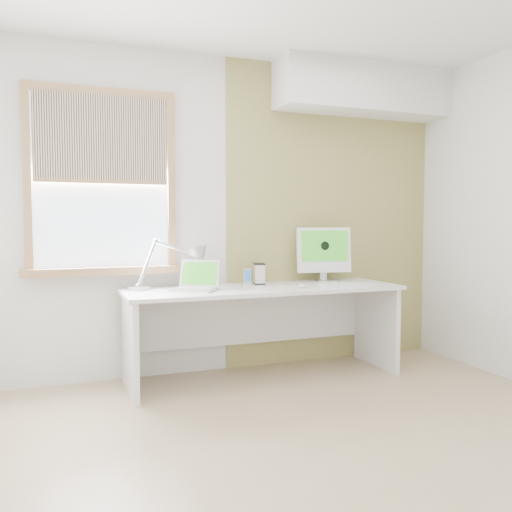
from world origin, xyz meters
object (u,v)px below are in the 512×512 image
desk_lamp (188,262)px  external_drive (259,274)px  imac (324,251)px  laptop (197,283)px  desk (261,310)px

desk_lamp → external_drive: desk_lamp is taller
desk_lamp → external_drive: bearing=2.8°
external_drive → imac: (0.60, -0.01, 0.17)m
external_drive → imac: size_ratio=0.36×
laptop → imac: size_ratio=0.85×
laptop → desk_lamp: bearing=99.8°
desk_lamp → imac: size_ratio=1.44×
desk_lamp → laptop: (0.03, -0.16, -0.15)m
desk → imac: bearing=11.4°
desk_lamp → laptop: 0.22m
desk_lamp → imac: bearing=1.1°
laptop → external_drive: 0.61m
external_drive → desk_lamp: bearing=-177.2°
external_drive → imac: imac is taller
desk → external_drive: 0.31m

